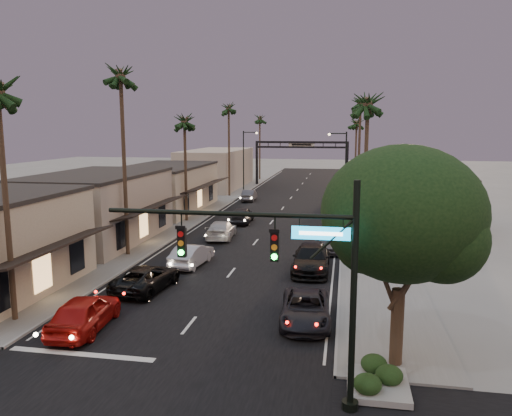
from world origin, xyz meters
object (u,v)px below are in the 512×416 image
at_px(curbside_near, 306,309).
at_px(palm_ld, 229,105).
at_px(oncoming_silver, 192,255).
at_px(corner_tree, 404,219).
at_px(palm_rc, 357,121).
at_px(arch, 301,152).
at_px(curbside_black, 311,259).
at_px(palm_lc, 184,117).
at_px(streetlight_left, 245,157).
at_px(palm_rb, 361,100).
at_px(palm_ra, 368,98).
at_px(palm_far, 260,116).
at_px(streetlight_right, 343,165).
at_px(oncoming_pickup, 147,278).
at_px(traffic_signal, 295,261).
at_px(oncoming_red, 85,312).
at_px(palm_lb, 120,71).

bearing_deg(curbside_near, palm_ld, 104.26).
bearing_deg(curbside_near, oncoming_silver, 130.49).
relative_size(corner_tree, palm_rc, 0.72).
relative_size(arch, curbside_black, 2.59).
height_order(palm_lc, palm_rc, same).
bearing_deg(corner_tree, streetlight_left, 107.97).
bearing_deg(palm_ld, palm_rb, -32.60).
distance_m(palm_ra, palm_far, 56.58).
relative_size(corner_tree, palm_ld, 0.62).
height_order(palm_ra, palm_rc, palm_ra).
bearing_deg(streetlight_right, oncoming_pickup, -109.96).
height_order(traffic_signal, palm_rb, palm_rb).
bearing_deg(curbside_black, oncoming_red, -130.96).
relative_size(palm_rc, oncoming_silver, 2.65).
height_order(corner_tree, oncoming_pickup, corner_tree).
bearing_deg(palm_lb, curbside_near, -37.02).
height_order(palm_ra, palm_rb, palm_rb).
height_order(palm_lb, oncoming_silver, palm_lb).
height_order(corner_tree, oncoming_red, corner_tree).
relative_size(palm_ra, oncoming_red, 2.64).
bearing_deg(palm_ra, palm_lb, -173.37).
distance_m(streetlight_right, curbside_black, 25.16).
xyz_separation_m(palm_ra, curbside_near, (-3.10, -12.63, -10.73)).
xyz_separation_m(palm_lc, curbside_black, (13.74, -15.69, -9.62)).
relative_size(palm_ld, curbside_near, 2.76).
bearing_deg(palm_rc, palm_lb, -112.27).
distance_m(palm_ra, palm_rb, 20.02).
bearing_deg(curbside_black, oncoming_pickup, -149.68).
distance_m(palm_ld, palm_rc, 19.51).
bearing_deg(oncoming_red, palm_lc, -86.57).
bearing_deg(palm_ra, palm_far, 107.38).
xyz_separation_m(arch, palm_rb, (8.60, -26.00, 6.88)).
bearing_deg(palm_ld, palm_ra, -60.98).
relative_size(palm_lb, palm_ld, 1.07).
height_order(streetlight_left, palm_ra, palm_ra).
height_order(palm_lb, curbside_near, palm_lb).
bearing_deg(palm_lb, streetlight_left, 87.33).
distance_m(palm_lb, palm_ra, 17.42).
relative_size(palm_ra, oncoming_pickup, 2.50).
height_order(streetlight_left, oncoming_pickup, streetlight_left).
bearing_deg(oncoming_pickup, streetlight_right, -103.76).
distance_m(palm_rc, oncoming_pickup, 51.83).
height_order(palm_rc, oncoming_pickup, palm_rc).
distance_m(palm_lc, curbside_black, 22.97).
relative_size(palm_lb, palm_lc, 1.25).
xyz_separation_m(oncoming_red, curbside_black, (9.79, 11.67, -0.00)).
relative_size(traffic_signal, streetlight_right, 0.95).
height_order(streetlight_right, oncoming_red, streetlight_right).
bearing_deg(streetlight_left, palm_lb, -92.67).
relative_size(streetlight_left, palm_lb, 0.59).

